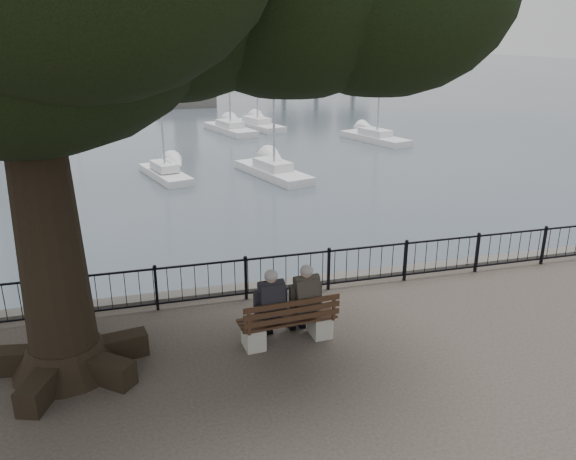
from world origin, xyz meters
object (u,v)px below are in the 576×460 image
object	(u,v)px
person_left	(269,308)
person_right	(303,303)
lion_monument	(183,84)
bench	(288,326)

from	to	relation	value
person_left	person_right	xyz separation A→B (m)	(0.72, 0.05, 0.00)
person_left	person_right	distance (m)	0.72
person_left	lion_monument	size ratio (longest dim) A/B	0.19
person_left	lion_monument	distance (m)	49.55
lion_monument	bench	bearing A→B (deg)	-92.97
bench	lion_monument	distance (m)	49.61
bench	person_right	world-z (taller)	person_right
bench	lion_monument	world-z (taller)	lion_monument
bench	lion_monument	bearing A→B (deg)	87.03
person_right	bench	bearing A→B (deg)	-158.41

